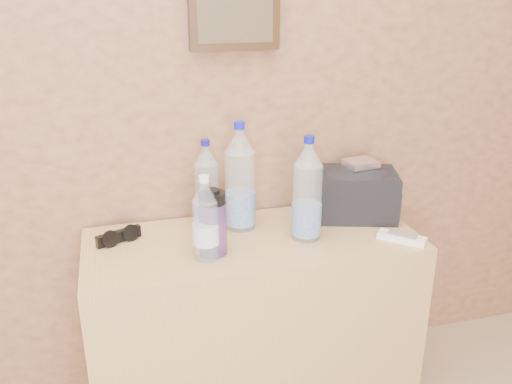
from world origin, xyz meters
TOP-DOWN VIEW (x-y plane):
  - picture_frame at (0.44, 1.98)m, footprint 0.30×0.03m
  - dresser at (0.44, 1.75)m, footprint 1.10×0.46m
  - pet_large_b at (0.42, 1.85)m, footprint 0.10×0.10m
  - pet_large_c at (0.32, 1.91)m, footprint 0.08×0.08m
  - pet_large_d at (0.61, 1.71)m, footprint 0.09×0.09m
  - pet_small at (0.27, 1.65)m, footprint 0.08×0.08m
  - nalgene_bottle at (0.29, 1.68)m, footprint 0.09×0.09m
  - sunglasses at (0.01, 1.84)m, footprint 0.16×0.12m
  - ac_remote at (0.91, 1.60)m, footprint 0.15×0.14m
  - toiletry_bag at (0.85, 1.84)m, footprint 0.33×0.28m
  - foil_packet at (0.85, 1.83)m, footprint 0.12×0.10m

SIDE VIEW (x-z plane):
  - dresser at x=0.44m, z-range 0.00..0.69m
  - ac_remote at x=0.91m, z-range 0.69..0.71m
  - sunglasses at x=0.01m, z-range 0.69..0.73m
  - toiletry_bag at x=0.85m, z-range 0.69..0.88m
  - nalgene_bottle at x=0.29m, z-range 0.69..0.90m
  - pet_small at x=0.27m, z-range 0.67..0.94m
  - pet_large_c at x=0.32m, z-range 0.67..0.98m
  - pet_large_d at x=0.61m, z-range 0.67..1.02m
  - pet_large_b at x=0.42m, z-range 0.67..1.04m
  - foil_packet at x=0.85m, z-range 0.88..0.90m
  - picture_frame at x=0.44m, z-range 1.27..1.52m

